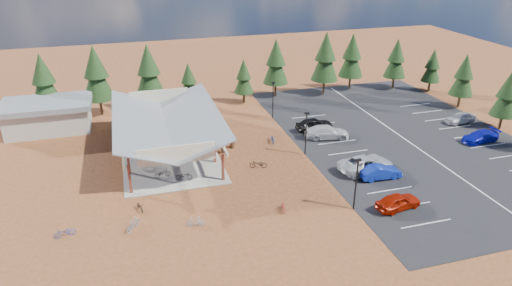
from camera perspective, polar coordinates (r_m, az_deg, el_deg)
name	(u,v)px	position (r m, az deg, el deg)	size (l,w,h in m)	color
ground	(269,168)	(49.70, 1.64, -3.10)	(140.00, 140.00, 0.00)	#583917
asphalt_lot	(403,138)	(59.81, 17.86, 0.65)	(27.00, 44.00, 0.04)	black
concrete_pad	(169,152)	(54.13, -10.80, -1.07)	(10.60, 18.60, 0.10)	gray
bike_pavilion	(167,122)	(52.64, -11.12, 2.64)	(11.65, 19.40, 4.97)	maroon
outbuilding	(48,115)	(64.29, -24.54, 3.17)	(11.00, 7.00, 3.90)	#ADA593
lamp_post_0	(356,181)	(42.03, 12.42, -4.62)	(0.50, 0.25, 5.14)	black
lamp_post_1	(306,131)	(51.72, 6.28, 1.55)	(0.50, 0.25, 5.14)	black
lamp_post_2	(273,98)	(62.22, 2.14, 5.70)	(0.50, 0.25, 5.14)	black
trash_bin_0	(224,150)	(52.88, -4.03, -0.83)	(0.60, 0.60, 0.90)	#452A18
trash_bin_1	(232,144)	(54.18, -2.99, -0.15)	(0.60, 0.60, 0.90)	#452A18
pine_0	(44,80)	(67.21, -25.03, 7.19)	(3.94, 3.94, 9.18)	#382314
pine_1	(96,73)	(66.16, -19.37, 8.23)	(4.22, 4.22, 9.83)	#382314
pine_2	(149,71)	(65.88, -13.27, 8.80)	(4.14, 4.14, 9.65)	#382314
pine_3	(189,81)	(66.66, -8.41, 7.73)	(2.87, 2.87, 6.68)	#382314
pine_4	(244,76)	(67.90, -1.55, 8.32)	(2.88, 2.88, 6.71)	#382314
pine_5	(276,62)	(70.50, 2.49, 10.11)	(3.87, 3.87, 9.03)	#382314
pine_6	(325,57)	(72.16, 8.68, 10.60)	(4.22, 4.22, 9.83)	#382314
pine_7	(352,56)	(75.59, 11.90, 10.65)	(3.91, 3.91, 9.12)	#382314
pine_8	(396,58)	(77.82, 17.12, 10.06)	(3.52, 3.52, 8.20)	#382314
pine_11	(507,94)	(66.13, 28.89, 5.35)	(3.32, 3.32, 7.73)	#382314
pine_12	(464,75)	(72.25, 24.55, 7.72)	(3.39, 3.39, 7.90)	#382314
pine_13	(432,66)	(78.51, 21.19, 8.99)	(2.95, 2.95, 6.86)	#382314
bike_0	(162,173)	(48.44, -11.62, -3.71)	(0.57, 1.63, 0.86)	black
bike_1	(149,165)	(50.29, -13.24, -2.72)	(0.44, 1.57, 0.95)	gray
bike_2	(141,139)	(56.79, -14.18, 0.44)	(0.63, 1.81, 0.95)	#15498E
bike_3	(144,132)	(58.85, -13.86, 1.40)	(0.51, 1.79, 1.08)	#9E2714
bike_4	(184,176)	(47.54, -9.00, -4.05)	(0.58, 1.67, 0.88)	black
bike_5	(197,157)	(51.10, -7.36, -1.71)	(0.49, 1.74, 1.04)	#919499
bike_6	(178,136)	(57.04, -9.68, 0.92)	(0.57, 1.64, 0.86)	#143399
bike_7	(185,122)	(61.05, -8.83, 2.66)	(0.46, 1.64, 0.99)	maroon
bike_8	(140,206)	(43.48, -14.30, -7.70)	(0.54, 1.56, 0.82)	black
bike_9	(133,224)	(40.91, -15.10, -9.78)	(0.52, 1.85, 1.11)	gray
bike_10	(65,232)	(41.93, -22.81, -10.25)	(0.61, 1.75, 0.92)	navy
bike_11	(283,207)	(42.11, 3.45, -7.96)	(0.43, 1.51, 0.91)	maroon
bike_13	(196,222)	(40.32, -7.53, -9.71)	(0.47, 1.65, 0.99)	#999EA2
bike_14	(273,138)	(55.55, 2.11, 0.58)	(0.66, 1.91, 1.00)	navy
bike_16	(258,164)	(49.39, 0.28, -2.63)	(0.65, 1.88, 0.99)	black
car_0	(398,201)	(44.15, 17.33, -6.99)	(1.76, 4.37, 1.49)	#9D1603
car_1	(380,172)	(48.89, 15.28, -3.52)	(1.53, 4.40, 1.45)	#11289A
car_2	(366,164)	(49.99, 13.56, -2.53)	(2.78, 6.04, 1.68)	#AEB1B6
car_3	(327,132)	(57.12, 8.87, 1.35)	(2.22, 5.47, 1.59)	#BABABA
car_4	(314,124)	(59.26, 7.29, 2.34)	(1.94, 4.81, 1.64)	black
car_7	(481,136)	(61.85, 26.26, 0.74)	(1.96, 4.81, 1.40)	#0B0F9E
car_8	(461,118)	(67.04, 24.20, 2.90)	(1.72, 4.27, 1.45)	#AAACB3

